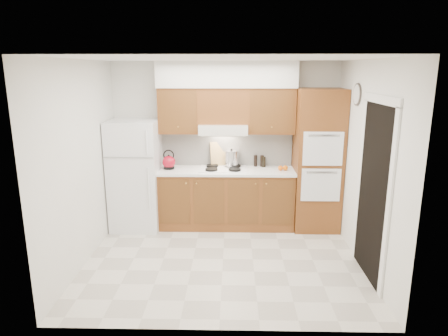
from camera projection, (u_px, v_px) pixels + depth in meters
name	position (u px, v px, depth m)	size (l,w,h in m)	color
floor	(223.00, 259.00, 5.36)	(3.60, 3.60, 0.00)	beige
ceiling	(223.00, 59.00, 4.73)	(3.60, 3.60, 0.00)	white
wall_back	(225.00, 144.00, 6.50)	(3.60, 0.02, 2.60)	white
wall_left	(82.00, 164.00, 5.08)	(0.02, 3.00, 2.60)	white
wall_right	(366.00, 166.00, 5.00)	(0.02, 3.00, 2.60)	white
fridge	(136.00, 175.00, 6.28)	(0.75, 0.72, 1.72)	white
base_cabinets	(226.00, 199.00, 6.41)	(2.11, 0.60, 0.90)	brown
countertop	(226.00, 171.00, 6.29)	(2.13, 0.62, 0.04)	white
backsplash	(227.00, 149.00, 6.50)	(2.11, 0.03, 0.56)	white
oven_cabinet	(317.00, 160.00, 6.20)	(0.70, 0.65, 2.20)	brown
upper_cab_left	(179.00, 111.00, 6.22)	(0.63, 0.33, 0.70)	brown
upper_cab_right	(271.00, 111.00, 6.19)	(0.73, 0.33, 0.70)	brown
range_hood	(223.00, 129.00, 6.21)	(0.75, 0.45, 0.15)	silver
upper_cab_over_hood	(223.00, 106.00, 6.19)	(0.75, 0.33, 0.55)	brown
soffit	(227.00, 74.00, 6.06)	(2.13, 0.36, 0.40)	silver
cooktop	(223.00, 169.00, 6.30)	(0.74, 0.50, 0.01)	white
doorway	(373.00, 193.00, 4.72)	(0.02, 0.90, 2.10)	black
wall_clock	(357.00, 94.00, 5.33)	(0.30, 0.30, 0.02)	#3F3833
kettle	(169.00, 162.00, 6.29)	(0.21, 0.21, 0.21)	maroon
cutting_board	(219.00, 154.00, 6.49)	(0.29, 0.02, 0.39)	tan
stock_pot	(231.00, 158.00, 6.41)	(0.22, 0.22, 0.23)	silver
condiment_a	(256.00, 161.00, 6.47)	(0.05, 0.05, 0.19)	black
condiment_b	(262.00, 161.00, 6.46)	(0.06, 0.06, 0.19)	black
condiment_c	(264.00, 162.00, 6.43)	(0.06, 0.06, 0.17)	black
orange_near	(280.00, 168.00, 6.23)	(0.08, 0.08, 0.08)	#ED510C
orange_far	(285.00, 168.00, 6.22)	(0.08, 0.08, 0.08)	#D7570B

